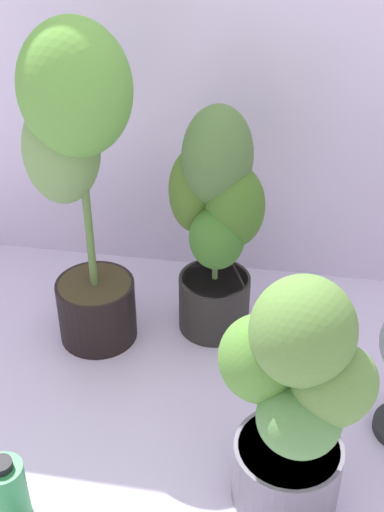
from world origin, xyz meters
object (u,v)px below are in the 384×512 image
potted_plant_front_right (295,397)px  nutrient_bottle (7,491)px  potted_plant_back_center (216,219)px  potted_plant_back_left (78,161)px

potted_plant_front_right → nutrient_bottle: potted_plant_front_right is taller
potted_plant_front_right → potted_plant_back_center: bearing=112.7°
potted_plant_front_right → nutrient_bottle: 0.72m
potted_plant_back_left → nutrient_bottle: potted_plant_back_left is taller
potted_plant_back_center → potted_plant_back_left: potted_plant_back_left is taller
potted_plant_front_right → potted_plant_back_left: bearing=140.4°
potted_plant_back_center → nutrient_bottle: potted_plant_back_center is taller
potted_plant_back_left → potted_plant_back_center: bearing=14.3°
nutrient_bottle → potted_plant_back_center: bearing=63.8°
potted_plant_back_center → potted_plant_back_left: size_ratio=0.76×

